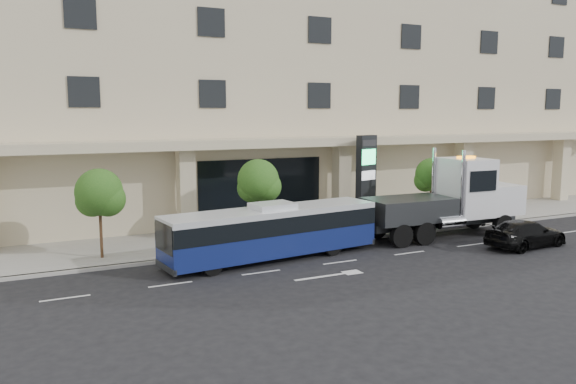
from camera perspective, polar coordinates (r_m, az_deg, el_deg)
name	(u,v)px	position (r m, az deg, el deg)	size (l,w,h in m)	color
ground	(324,255)	(27.78, 3.72, -6.40)	(120.00, 120.00, 0.00)	black
sidewalk	(282,234)	(32.09, -0.65, -4.27)	(120.00, 6.00, 0.15)	gray
curb	(306,245)	(29.47, 1.81, -5.39)	(120.00, 0.30, 0.15)	gray
convention_center	(220,70)	(41.17, -6.93, 12.23)	(60.00, 17.60, 20.00)	#C5B494
tree_left	(100,195)	(27.50, -18.57, -0.33)	(2.27, 2.20, 4.22)	#422B19
tree_mid	(259,183)	(29.50, -2.99, 0.91)	(2.28, 2.20, 4.38)	#422B19
tree_right	(432,177)	(35.52, 14.41, 1.51)	(2.10, 2.00, 4.04)	#422B19
city_bus	(273,231)	(26.60, -1.57, -3.96)	(10.94, 3.52, 2.72)	black
tow_truck	(451,201)	(32.79, 16.20, -0.85)	(10.86, 2.99, 4.94)	#2D3033
black_sedan	(526,234)	(31.67, 22.99, -3.92)	(1.98, 4.87, 1.41)	black
signage_pylon	(366,180)	(33.88, 7.93, 1.20)	(1.44, 0.86, 5.46)	black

